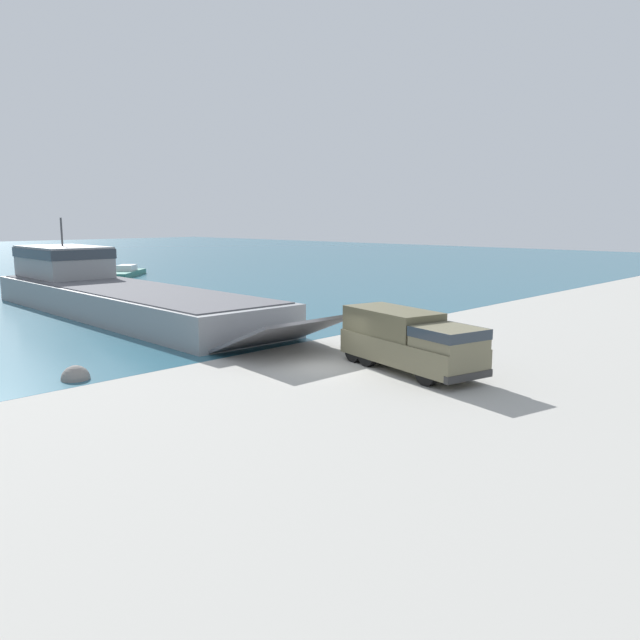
% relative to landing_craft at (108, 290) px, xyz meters
% --- Properties ---
extents(ground_plane, '(240.00, 240.00, 0.00)m').
position_rel_landing_craft_xyz_m(ground_plane, '(-1.66, -24.41, -1.67)').
color(ground_plane, '#A8A59E').
extents(landing_craft, '(8.75, 36.76, 7.12)m').
position_rel_landing_craft_xyz_m(landing_craft, '(0.00, 0.00, 0.00)').
color(landing_craft, gray).
rests_on(landing_craft, ground_plane).
extents(military_truck, '(4.29, 8.09, 2.77)m').
position_rel_landing_craft_xyz_m(military_truck, '(0.60, -27.82, -0.18)').
color(military_truck, '#6B664C').
rests_on(military_truck, ground_plane).
extents(soldier_on_ramp, '(0.49, 0.46, 1.71)m').
position_rel_landing_craft_xyz_m(soldier_on_ramp, '(4.11, -27.64, -0.68)').
color(soldier_on_ramp, '#3D4C33').
rests_on(soldier_on_ramp, ground_plane).
extents(moored_boat_a, '(8.04, 7.85, 1.37)m').
position_rel_landing_craft_xyz_m(moored_boat_a, '(15.69, 26.05, -1.22)').
color(moored_boat_a, '#2D7060').
rests_on(moored_boat_a, ground_plane).
extents(shoreline_rock_a, '(1.26, 1.26, 1.26)m').
position_rel_landing_craft_xyz_m(shoreline_rock_a, '(-10.98, -18.09, -1.67)').
color(shoreline_rock_a, gray).
rests_on(shoreline_rock_a, ground_plane).
extents(shoreline_rock_b, '(0.50, 0.50, 0.50)m').
position_rel_landing_craft_xyz_m(shoreline_rock_b, '(7.06, -19.02, -1.67)').
color(shoreline_rock_b, '#66605B').
rests_on(shoreline_rock_b, ground_plane).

